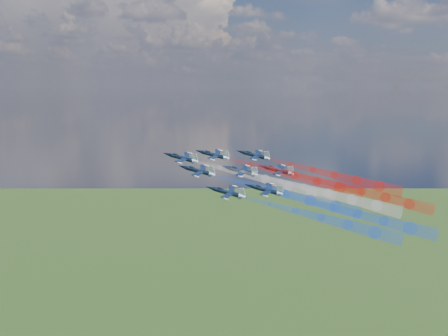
{
  "coord_description": "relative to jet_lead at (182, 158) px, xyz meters",
  "views": [
    {
      "loc": [
        -26.07,
        -198.42,
        187.92
      ],
      "look_at": [
        -21.89,
        -17.91,
        160.5
      ],
      "focal_mm": 43.05,
      "sensor_mm": 36.0,
      "label": 1
    }
  ],
  "objects": [
    {
      "name": "trail_outer_left",
      "position": [
        43.0,
        -27.63,
        -14.55
      ],
      "size": [
        46.94,
        17.31,
        15.4
      ],
      "primitive_type": null,
      "rotation": [
        0.22,
        -0.21,
        1.26
      ],
      "color": "blue"
    },
    {
      "name": "jet_outer_right",
      "position": [
        26.0,
        12.11,
        -0.68
      ],
      "size": [
        16.23,
        14.2,
        8.48
      ],
      "primitive_type": null,
      "rotation": [
        0.22,
        -0.21,
        1.26
      ],
      "color": "black"
    },
    {
      "name": "jet_inner_left",
      "position": [
        5.81,
        -8.61,
        -3.19
      ],
      "size": [
        16.23,
        14.2,
        8.48
      ],
      "primitive_type": null,
      "rotation": [
        0.22,
        -0.21,
        1.26
      ],
      "color": "black"
    },
    {
      "name": "jet_lead",
      "position": [
        0.0,
        0.0,
        0.0
      ],
      "size": [
        16.23,
        14.2,
        8.48
      ],
      "primitive_type": null,
      "rotation": [
        0.22,
        -0.21,
        1.26
      ],
      "color": "black"
    },
    {
      "name": "trail_center_third",
      "position": [
        48.14,
        -12.06,
        -10.31
      ],
      "size": [
        46.94,
        17.31,
        15.4
      ],
      "primitive_type": null,
      "rotation": [
        0.22,
        -0.21,
        1.26
      ],
      "color": "silver"
    },
    {
      "name": "trail_lead",
      "position": [
        28.03,
        -7.49,
        -6.38
      ],
      "size": [
        46.94,
        17.31,
        15.4
      ],
      "primitive_type": null,
      "rotation": [
        0.22,
        -0.21,
        1.26
      ],
      "color": "silver"
    },
    {
      "name": "trail_inner_left",
      "position": [
        33.84,
        -16.1,
        -9.57
      ],
      "size": [
        46.94,
        17.31,
        15.4
      ],
      "primitive_type": null,
      "rotation": [
        0.22,
        -0.21,
        1.26
      ],
      "color": "blue"
    },
    {
      "name": "jet_inner_right",
      "position": [
        10.92,
        6.96,
        0.13
      ],
      "size": [
        16.23,
        14.2,
        8.48
      ],
      "primitive_type": null,
      "rotation": [
        0.22,
        -0.21,
        1.26
      ],
      "color": "black"
    },
    {
      "name": "jet_rear_left",
      "position": [
        27.37,
        -15.19,
        -8.36
      ],
      "size": [
        16.23,
        14.2,
        8.48
      ],
      "primitive_type": null,
      "rotation": [
        0.22,
        -0.21,
        1.26
      ],
      "color": "black"
    },
    {
      "name": "trail_rear_left",
      "position": [
        55.4,
        -22.68,
        -14.73
      ],
      "size": [
        46.94,
        17.31,
        15.4
      ],
      "primitive_type": null,
      "rotation": [
        0.22,
        -0.21,
        1.26
      ],
      "color": "blue"
    },
    {
      "name": "trail_rear_right",
      "position": [
        61.4,
        -5.01,
        -11.18
      ],
      "size": [
        46.94,
        17.31,
        15.4
      ],
      "primitive_type": null,
      "rotation": [
        0.22,
        -0.21,
        1.26
      ],
      "color": "red"
    },
    {
      "name": "trail_outer_right",
      "position": [
        54.03,
        4.62,
        -7.05
      ],
      "size": [
        46.94,
        17.31,
        15.4
      ],
      "primitive_type": null,
      "rotation": [
        0.22,
        -0.21,
        1.26
      ],
      "color": "red"
    },
    {
      "name": "trail_inner_right",
      "position": [
        38.95,
        -0.53,
        -6.25
      ],
      "size": [
        46.94,
        17.31,
        15.4
      ],
      "primitive_type": null,
      "rotation": [
        0.22,
        -0.21,
        1.26
      ],
      "color": "red"
    },
    {
      "name": "jet_center_third",
      "position": [
        20.11,
        -4.56,
        -3.93
      ],
      "size": [
        16.23,
        14.2,
        8.48
      ],
      "primitive_type": null,
      "rotation": [
        0.22,
        -0.21,
        1.26
      ],
      "color": "black"
    },
    {
      "name": "jet_outer_left",
      "position": [
        14.97,
        -20.13,
        -8.17
      ],
      "size": [
        16.23,
        14.2,
        8.48
      ],
      "primitive_type": null,
      "rotation": [
        0.22,
        -0.21,
        1.26
      ],
      "color": "black"
    },
    {
      "name": "jet_rear_right",
      "position": [
        33.37,
        2.48,
        -4.8
      ],
      "size": [
        16.23,
        14.2,
        8.48
      ],
      "primitive_type": null,
      "rotation": [
        0.22,
        -0.21,
        1.26
      ],
      "color": "black"
    }
  ]
}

